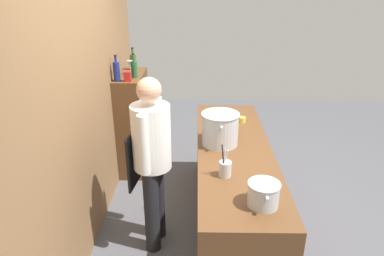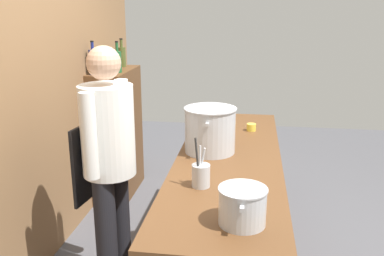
{
  "view_description": "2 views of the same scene",
  "coord_description": "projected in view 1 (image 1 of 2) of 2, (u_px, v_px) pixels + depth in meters",
  "views": [
    {
      "loc": [
        -3.02,
        0.36,
        2.43
      ],
      "look_at": [
        0.21,
        0.41,
        1.02
      ],
      "focal_mm": 33.26,
      "sensor_mm": 36.0,
      "label": 1
    },
    {
      "loc": [
        -2.7,
        -0.14,
        1.89
      ],
      "look_at": [
        0.05,
        0.26,
        1.08
      ],
      "focal_mm": 39.61,
      "sensor_mm": 36.0,
      "label": 2
    }
  ],
  "objects": [
    {
      "name": "brick_back_panel",
      "position": [
        80.0,
        87.0,
        3.15
      ],
      "size": [
        4.4,
        0.1,
        3.0
      ],
      "primitive_type": "cube",
      "color": "olive",
      "rests_on": "ground_plane"
    },
    {
      "name": "spice_tin_red",
      "position": [
        128.0,
        76.0,
        4.07
      ],
      "size": [
        0.08,
        0.08,
        0.11
      ],
      "primitive_type": "cube",
      "color": "red",
      "rests_on": "bar_cabinet"
    },
    {
      "name": "wine_bottle_cobalt",
      "position": [
        117.0,
        71.0,
        4.05
      ],
      "size": [
        0.08,
        0.08,
        0.3
      ],
      "color": "navy",
      "rests_on": "bar_cabinet"
    },
    {
      "name": "chef",
      "position": [
        152.0,
        154.0,
        3.13
      ],
      "size": [
        0.53,
        0.38,
        1.66
      ],
      "rotation": [
        0.0,
        0.0,
        2.99
      ],
      "color": "black",
      "rests_on": "ground_plane"
    },
    {
      "name": "utensil_crock",
      "position": [
        225.0,
        168.0,
        2.89
      ],
      "size": [
        0.1,
        0.1,
        0.29
      ],
      "color": "#B7BABF",
      "rests_on": "prep_counter"
    },
    {
      "name": "wine_bottle_green",
      "position": [
        134.0,
        69.0,
        4.2
      ],
      "size": [
        0.07,
        0.07,
        0.29
      ],
      "color": "#1E592D",
      "rests_on": "bar_cabinet"
    },
    {
      "name": "wine_bottle_olive",
      "position": [
        133.0,
        62.0,
        4.53
      ],
      "size": [
        0.08,
        0.08,
        0.28
      ],
      "color": "#475123",
      "rests_on": "bar_cabinet"
    },
    {
      "name": "bar_cabinet",
      "position": [
        133.0,
        123.0,
        4.62
      ],
      "size": [
        0.76,
        0.32,
        1.28
      ],
      "primitive_type": "cube",
      "color": "brown",
      "rests_on": "ground_plane"
    },
    {
      "name": "ground_plane",
      "position": [
        231.0,
        225.0,
        3.73
      ],
      "size": [
        8.0,
        8.0,
        0.0
      ],
      "primitive_type": "plane",
      "color": "#4C4C51"
    },
    {
      "name": "stockpot_small",
      "position": [
        263.0,
        194.0,
        2.51
      ],
      "size": [
        0.29,
        0.23,
        0.18
      ],
      "color": "#B7BABF",
      "rests_on": "prep_counter"
    },
    {
      "name": "prep_counter",
      "position": [
        232.0,
        188.0,
        3.55
      ],
      "size": [
        2.39,
        0.7,
        0.9
      ],
      "primitive_type": "cube",
      "color": "brown",
      "rests_on": "ground_plane"
    },
    {
      "name": "wine_glass_wide",
      "position": [
        130.0,
        65.0,
        4.31
      ],
      "size": [
        0.08,
        0.08,
        0.17
      ],
      "color": "silver",
      "rests_on": "bar_cabinet"
    },
    {
      "name": "stockpot_large",
      "position": [
        220.0,
        129.0,
        3.4
      ],
      "size": [
        0.42,
        0.36,
        0.31
      ],
      "color": "#B7BABF",
      "rests_on": "prep_counter"
    },
    {
      "name": "butter_jar",
      "position": [
        242.0,
        120.0,
        3.96
      ],
      "size": [
        0.08,
        0.08,
        0.06
      ],
      "primitive_type": "cylinder",
      "color": "yellow",
      "rests_on": "prep_counter"
    }
  ]
}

